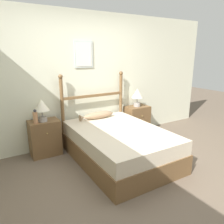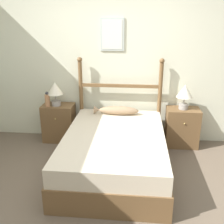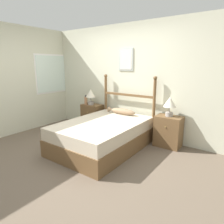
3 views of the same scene
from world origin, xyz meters
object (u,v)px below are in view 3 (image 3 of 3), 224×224
(nightstand_left, at_px, (92,116))
(bottle, at_px, (86,100))
(table_lamp_right, at_px, (170,104))
(bed, at_px, (103,135))
(table_lamp_left, at_px, (91,95))
(fish_pillow, at_px, (122,111))
(nightstand_right, at_px, (168,131))

(nightstand_left, relative_size, bottle, 2.60)
(table_lamp_right, bearing_deg, bottle, -178.04)
(bed, relative_size, bottle, 7.99)
(nightstand_left, distance_m, table_lamp_left, 0.58)
(table_lamp_left, bearing_deg, bottle, -160.34)
(table_lamp_left, bearing_deg, nightstand_left, 57.03)
(bed, height_order, bottle, bottle)
(table_lamp_right, distance_m, fish_pillow, 1.09)
(bed, xyz_separation_m, table_lamp_left, (-1.04, 0.83, 0.63))
(nightstand_left, xyz_separation_m, fish_pillow, (1.00, -0.12, 0.30))
(nightstand_left, xyz_separation_m, table_lamp_left, (-0.02, -0.03, 0.58))
(fish_pillow, bearing_deg, bed, -87.47)
(nightstand_left, bearing_deg, nightstand_right, 0.00)
(bed, xyz_separation_m, bottle, (-1.17, 0.78, 0.48))
(table_lamp_left, xyz_separation_m, bottle, (-0.13, -0.05, -0.15))
(table_lamp_left, bearing_deg, fish_pillow, -5.40)
(nightstand_right, bearing_deg, table_lamp_right, 163.55)
(nightstand_left, height_order, nightstand_right, same)
(bottle, distance_m, fish_pillow, 1.15)
(bed, relative_size, nightstand_left, 3.07)
(table_lamp_left, relative_size, bottle, 1.60)
(table_lamp_right, relative_size, bottle, 1.60)
(table_lamp_right, height_order, bottle, table_lamp_right)
(bottle, bearing_deg, nightstand_right, 1.88)
(nightstand_right, height_order, table_lamp_right, table_lamp_right)
(nightstand_right, relative_size, bottle, 2.60)
(nightstand_right, height_order, fish_pillow, fish_pillow)
(nightstand_left, height_order, bottle, bottle)
(bed, height_order, table_lamp_right, table_lamp_right)
(bed, relative_size, fish_pillow, 2.76)
(nightstand_left, relative_size, nightstand_right, 1.00)
(bed, distance_m, bottle, 1.49)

